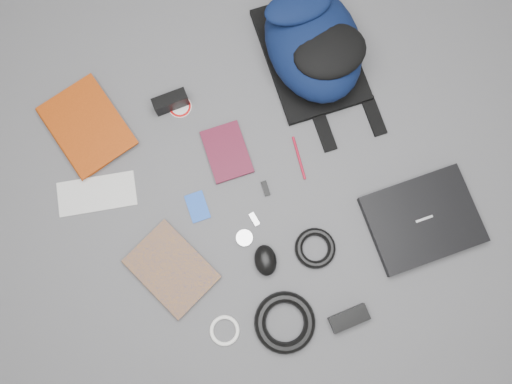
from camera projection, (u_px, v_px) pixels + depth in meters
name	position (u px, v px, depth m)	size (l,w,h in m)	color
ground	(256.00, 193.00, 1.59)	(4.00, 4.00, 0.00)	#4F4F51
backpack	(313.00, 43.00, 1.58)	(0.32, 0.46, 0.19)	black
laptop	(422.00, 220.00, 1.56)	(0.33, 0.26, 0.03)	black
textbook_red	(59.00, 145.00, 1.60)	(0.21, 0.29, 0.03)	#8A2D07
comic_book	(150.00, 291.00, 1.52)	(0.19, 0.25, 0.02)	#C9790E
envelope	(97.00, 194.00, 1.59)	(0.25, 0.11, 0.00)	silver
dvd_case	(227.00, 152.00, 1.61)	(0.13, 0.18, 0.01)	#410C1B
compact_camera	(171.00, 102.00, 1.61)	(0.11, 0.04, 0.06)	black
sticker_disc	(180.00, 107.00, 1.64)	(0.08, 0.08, 0.00)	white
pen_teal	(227.00, 145.00, 1.61)	(0.01, 0.01, 0.16)	#0C6E61
pen_red	(299.00, 158.00, 1.61)	(0.01, 0.01, 0.15)	maroon
id_badge	(197.00, 207.00, 1.58)	(0.06, 0.09, 0.00)	#1747B1
usb_black	(266.00, 188.00, 1.59)	(0.02, 0.05, 0.01)	black
usb_silver	(254.00, 219.00, 1.57)	(0.02, 0.04, 0.01)	#BABABC
mouse	(266.00, 260.00, 1.52)	(0.07, 0.10, 0.05)	black
headphone_left	(189.00, 269.00, 1.54)	(0.04, 0.04, 0.01)	silver
headphone_right	(244.00, 238.00, 1.56)	(0.05, 0.05, 0.01)	silver
cable_coil	(315.00, 248.00, 1.54)	(0.13, 0.13, 0.02)	black
power_brick	(349.00, 318.00, 1.50)	(0.12, 0.05, 0.03)	black
power_cord_coil	(285.00, 322.00, 1.50)	(0.19, 0.19, 0.04)	black
white_cable_coil	(225.00, 331.00, 1.50)	(0.09, 0.09, 0.01)	white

